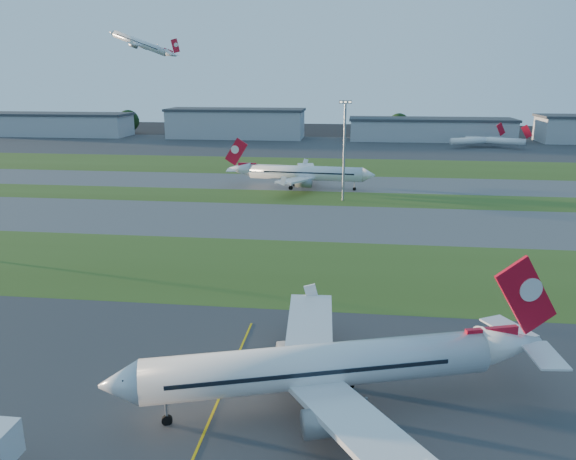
% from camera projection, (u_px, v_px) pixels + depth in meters
% --- Properties ---
extents(grass_strip_a, '(300.00, 34.00, 0.01)m').
position_uv_depth(grass_strip_a, '(246.00, 268.00, 96.14)').
color(grass_strip_a, '#394F1A').
rests_on(grass_strip_a, ground).
extents(taxiway_a, '(300.00, 32.00, 0.01)m').
position_uv_depth(taxiway_a, '(274.00, 220.00, 127.72)').
color(taxiway_a, '#515154').
rests_on(taxiway_a, ground).
extents(grass_strip_b, '(300.00, 18.00, 0.01)m').
position_uv_depth(grass_strip_b, '(287.00, 197.00, 151.64)').
color(grass_strip_b, '#394F1A').
rests_on(grass_strip_b, ground).
extents(taxiway_b, '(300.00, 26.00, 0.01)m').
position_uv_depth(taxiway_b, '(296.00, 183.00, 172.69)').
color(taxiway_b, '#515154').
rests_on(taxiway_b, ground).
extents(grass_strip_c, '(300.00, 40.00, 0.01)m').
position_uv_depth(grass_strip_c, '(306.00, 166.00, 204.27)').
color(grass_strip_c, '#394F1A').
rests_on(grass_strip_c, ground).
extents(apron_far, '(400.00, 80.00, 0.01)m').
position_uv_depth(apron_far, '(317.00, 146.00, 261.68)').
color(apron_far, '#333335').
rests_on(apron_far, ground).
extents(airliner_parked, '(40.69, 34.28, 13.09)m').
position_uv_depth(airliner_parked, '(323.00, 367.00, 54.39)').
color(airliner_parked, silver).
rests_on(airliner_parked, ground).
extents(airliner_taxiing, '(40.80, 34.50, 12.73)m').
position_uv_depth(airliner_taxiing, '(304.00, 173.00, 162.42)').
color(airliner_taxiing, silver).
rests_on(airliner_taxiing, ground).
extents(airliner_departing, '(31.87, 26.95, 9.94)m').
position_uv_depth(airliner_departing, '(141.00, 43.00, 251.93)').
color(airliner_departing, silver).
extents(mini_jet_near, '(26.63, 13.94, 9.48)m').
position_uv_depth(mini_jet_near, '(476.00, 140.00, 254.83)').
color(mini_jet_near, silver).
rests_on(mini_jet_near, ground).
extents(mini_jet_far, '(26.84, 13.46, 9.48)m').
position_uv_depth(mini_jet_far, '(495.00, 141.00, 254.25)').
color(mini_jet_far, silver).
rests_on(mini_jet_far, ground).
extents(light_mast_centre, '(3.20, 0.70, 25.80)m').
position_uv_depth(light_mast_centre, '(344.00, 144.00, 144.04)').
color(light_mast_centre, gray).
rests_on(light_mast_centre, ground).
extents(hangar_far_west, '(91.80, 23.00, 12.20)m').
position_uv_depth(hangar_far_west, '(47.00, 124.00, 306.22)').
color(hangar_far_west, '#979A9E').
rests_on(hangar_far_west, ground).
extents(hangar_west, '(71.40, 23.00, 15.20)m').
position_uv_depth(hangar_west, '(236.00, 123.00, 293.59)').
color(hangar_west, '#979A9E').
rests_on(hangar_west, ground).
extents(hangar_east, '(81.60, 23.00, 11.20)m').
position_uv_depth(hangar_east, '(431.00, 129.00, 282.48)').
color(hangar_east, '#979A9E').
rests_on(hangar_east, ground).
extents(tree_west, '(12.10, 12.10, 13.20)m').
position_uv_depth(tree_west, '(128.00, 121.00, 315.65)').
color(tree_west, black).
rests_on(tree_west, ground).
extents(tree_mid_west, '(9.90, 9.90, 10.80)m').
position_uv_depth(tree_mid_west, '(286.00, 125.00, 301.68)').
color(tree_mid_west, black).
rests_on(tree_mid_west, ground).
extents(tree_mid_east, '(11.55, 11.55, 12.60)m').
position_uv_depth(tree_mid_east, '(399.00, 124.00, 297.31)').
color(tree_mid_east, black).
rests_on(tree_mid_east, ground).
extents(tree_east, '(10.45, 10.45, 11.40)m').
position_uv_depth(tree_east, '(548.00, 127.00, 286.83)').
color(tree_east, black).
rests_on(tree_east, ground).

